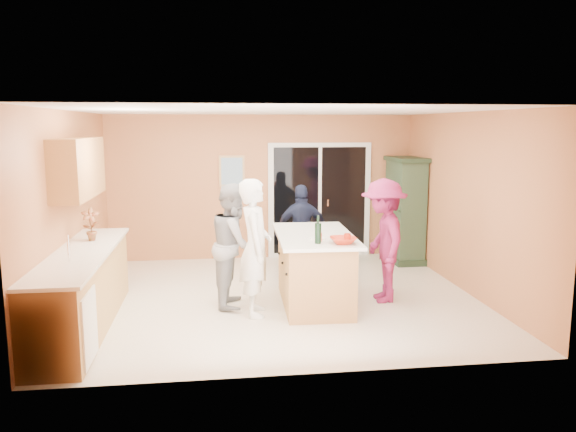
{
  "coord_description": "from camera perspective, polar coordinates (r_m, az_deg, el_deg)",
  "views": [
    {
      "loc": [
        -0.87,
        -7.6,
        2.4
      ],
      "look_at": [
        0.15,
        0.1,
        1.15
      ],
      "focal_mm": 35.0,
      "sensor_mm": 36.0,
      "label": 1
    }
  ],
  "objects": [
    {
      "name": "woman_white",
      "position": [
        7.13,
        -3.34,
        -3.22
      ],
      "size": [
        0.46,
        0.66,
        1.75
      ],
      "primitive_type": "imported",
      "rotation": [
        0.0,
        0.0,
        1.51
      ],
      "color": "silver",
      "rests_on": "floor"
    },
    {
      "name": "wall_back",
      "position": [
        10.2,
        -2.61,
        2.94
      ],
      "size": [
        5.5,
        0.1,
        2.6
      ],
      "primitive_type": "cube",
      "color": "#EC9961",
      "rests_on": "ground"
    },
    {
      "name": "floor",
      "position": [
        8.02,
        -0.98,
        -8.28
      ],
      "size": [
        5.5,
        5.5,
        0.0
      ],
      "primitive_type": "plane",
      "color": "beige",
      "rests_on": "ground"
    },
    {
      "name": "sliding_door",
      "position": [
        10.34,
        3.23,
        1.62
      ],
      "size": [
        1.9,
        0.07,
        2.1
      ],
      "color": "silver",
      "rests_on": "floor"
    },
    {
      "name": "woman_grey",
      "position": [
        7.54,
        -5.42,
        -2.93
      ],
      "size": [
        0.71,
        0.87,
        1.66
      ],
      "primitive_type": "imported",
      "rotation": [
        0.0,
        0.0,
        1.46
      ],
      "color": "#99999B",
      "rests_on": "floor"
    },
    {
      "name": "framed_picture",
      "position": [
        10.11,
        -5.73,
        4.56
      ],
      "size": [
        0.46,
        0.04,
        0.56
      ],
      "color": "tan",
      "rests_on": "wall_back"
    },
    {
      "name": "upper_cabinets",
      "position": [
        7.61,
        -20.54,
        4.61
      ],
      "size": [
        0.35,
        1.6,
        0.75
      ],
      "primitive_type": "cube",
      "color": "#BB8A48",
      "rests_on": "wall_left"
    },
    {
      "name": "tumbler_near",
      "position": [
        7.03,
        3.17,
        -2.14
      ],
      "size": [
        0.09,
        0.09,
        0.11
      ],
      "primitive_type": "cylinder",
      "rotation": [
        0.0,
        0.0,
        0.21
      ],
      "color": "#A92812",
      "rests_on": "kitchen_island"
    },
    {
      "name": "tulip_vase",
      "position": [
        7.61,
        -19.42,
        -0.81
      ],
      "size": [
        0.24,
        0.18,
        0.43
      ],
      "primitive_type": "imported",
      "rotation": [
        0.0,
        0.0,
        0.11
      ],
      "color": "red",
      "rests_on": "left_cabinet_run"
    },
    {
      "name": "wine_bottle",
      "position": [
        6.89,
        3.07,
        -1.7
      ],
      "size": [
        0.08,
        0.08,
        0.35
      ],
      "rotation": [
        0.0,
        0.0,
        -0.33
      ],
      "color": "black",
      "rests_on": "kitchen_island"
    },
    {
      "name": "white_plate",
      "position": [
        7.21,
        3.05,
        -2.25
      ],
      "size": [
        0.24,
        0.24,
        0.01
      ],
      "primitive_type": "cylinder",
      "rotation": [
        0.0,
        0.0,
        -0.15
      ],
      "color": "white",
      "rests_on": "kitchen_island"
    },
    {
      "name": "woman_navy",
      "position": [
        8.95,
        1.44,
        -1.54
      ],
      "size": [
        0.88,
        0.38,
        1.49
      ],
      "primitive_type": "imported",
      "rotation": [
        0.0,
        0.0,
        3.16
      ],
      "color": "#171832",
      "rests_on": "floor"
    },
    {
      "name": "kitchen_island",
      "position": [
        7.63,
        2.69,
        -5.63
      ],
      "size": [
        1.07,
        1.88,
        0.97
      ],
      "rotation": [
        0.0,
        0.0,
        -0.04
      ],
      "color": "#BB8A48",
      "rests_on": "floor"
    },
    {
      "name": "serving_bowl",
      "position": [
        6.93,
        5.61,
        -2.47
      ],
      "size": [
        0.32,
        0.32,
        0.08
      ],
      "primitive_type": "imported",
      "rotation": [
        0.0,
        0.0,
        -0.0
      ],
      "color": "#A92812",
      "rests_on": "kitchen_island"
    },
    {
      "name": "tumbler_far",
      "position": [
        6.97,
        6.05,
        -2.26
      ],
      "size": [
        0.09,
        0.09,
        0.12
      ],
      "primitive_type": "cylinder",
      "rotation": [
        0.0,
        0.0,
        -0.14
      ],
      "color": "#A92812",
      "rests_on": "kitchen_island"
    },
    {
      "name": "wall_left",
      "position": [
        7.91,
        -21.22,
        0.52
      ],
      "size": [
        0.1,
        5.0,
        2.6
      ],
      "primitive_type": "cube",
      "color": "#EC9961",
      "rests_on": "ground"
    },
    {
      "name": "woman_magenta",
      "position": [
        7.8,
        9.67,
        -2.47
      ],
      "size": [
        0.7,
        1.14,
        1.7
      ],
      "primitive_type": "imported",
      "rotation": [
        0.0,
        0.0,
        -1.64
      ],
      "color": "maroon",
      "rests_on": "floor"
    },
    {
      "name": "left_cabinet_run",
      "position": [
        7.01,
        -20.41,
        -7.49
      ],
      "size": [
        0.65,
        3.05,
        1.24
      ],
      "color": "#BB8A48",
      "rests_on": "floor"
    },
    {
      "name": "green_hutch",
      "position": [
        10.19,
        11.8,
        0.51
      ],
      "size": [
        0.53,
        1.01,
        1.86
      ],
      "color": "#1E311F",
      "rests_on": "floor"
    },
    {
      "name": "wall_right",
      "position": [
        8.49,
        17.77,
        1.26
      ],
      "size": [
        0.1,
        5.0,
        2.6
      ],
      "primitive_type": "cube",
      "color": "#EC9961",
      "rests_on": "ground"
    },
    {
      "name": "ceiling",
      "position": [
        7.65,
        -1.03,
        10.64
      ],
      "size": [
        5.5,
        5.0,
        0.1
      ],
      "primitive_type": "cube",
      "color": "white",
      "rests_on": "wall_back"
    },
    {
      "name": "wall_front",
      "position": [
        5.29,
        2.09,
        -2.86
      ],
      "size": [
        5.5,
        0.1,
        2.6
      ],
      "primitive_type": "cube",
      "color": "#EC9961",
      "rests_on": "ground"
    }
  ]
}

